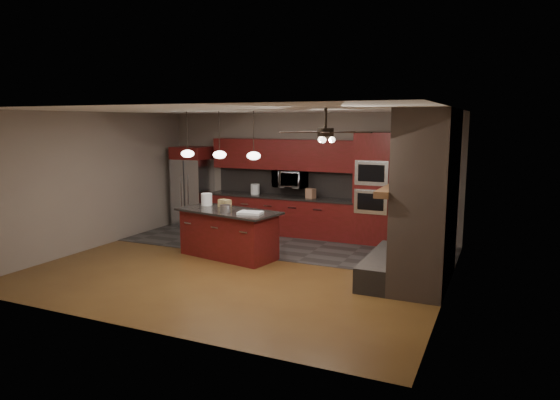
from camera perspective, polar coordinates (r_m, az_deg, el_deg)
The scene contains 22 objects.
ground at distance 9.16m, azimuth -4.11°, elevation -7.58°, with size 7.00×7.00×0.00m, color brown.
ceiling at distance 8.78m, azimuth -4.32°, elevation 10.22°, with size 7.00×6.00×0.02m, color white.
back_wall at distance 11.56m, azimuth 2.91°, elevation 2.98°, with size 7.00×0.02×2.80m, color slate.
right_wall at distance 7.83m, azimuth 18.91°, elevation -0.36°, with size 0.02×6.00×2.80m, color slate.
left_wall at distance 10.96m, azimuth -20.52°, elevation 2.10°, with size 0.02×6.00×2.80m, color slate.
slate_tile_patch at distance 10.71m, azimuth 0.49°, elevation -5.07°, with size 7.00×2.40×0.01m, color #373431.
fireplace_column at distance 8.29m, azimuth 15.97°, elevation -0.45°, with size 1.30×2.10×2.80m.
back_cabinetry at distance 11.58m, azimuth 0.24°, elevation 0.48°, with size 3.59×0.64×2.20m.
oven_tower at distance 10.79m, azimuth 10.73°, elevation 1.29°, with size 0.80×0.63×2.38m.
microwave at distance 11.45m, azimuth 1.17°, elevation 2.43°, with size 0.73×0.41×0.50m, color silver.
refrigerator at distance 12.62m, azimuth -9.97°, elevation 1.50°, with size 0.84×0.75×1.99m.
kitchen_island at distance 9.71m, azimuth -5.90°, elevation -3.80°, with size 2.16×1.29×0.92m.
white_bucket at distance 10.21m, azimuth -8.38°, elevation 0.07°, with size 0.23×0.23×0.24m, color white.
paint_can at distance 9.40m, azimuth -6.28°, elevation -0.99°, with size 0.20×0.20×0.14m, color #A7A6AB.
paint_tray at distance 9.19m, azimuth -3.41°, elevation -1.47°, with size 0.43×0.30×0.04m, color silver.
cardboard_box at distance 9.98m, azimuth -6.34°, elevation -0.37°, with size 0.23×0.17×0.15m, color #99824E.
counter_bucket at distance 11.81m, azimuth -2.86°, elevation 1.26°, with size 0.21×0.21×0.24m, color white.
counter_box at distance 11.19m, azimuth 3.53°, elevation 0.76°, with size 0.20×0.15×0.22m, color #9D6D51.
pendant_left at distance 10.26m, azimuth -10.52°, elevation 5.25°, with size 0.26×0.26×0.92m.
pendant_center at distance 9.85m, azimuth -6.92°, elevation 5.19°, with size 0.26×0.26×0.92m.
pendant_right at distance 9.49m, azimuth -3.02°, elevation 5.09°, with size 0.26×0.26×0.92m.
ceiling_fan at distance 7.31m, azimuth 5.22°, elevation 7.78°, with size 1.27×1.33×0.41m.
Camera 1 is at (4.20, -7.71, 2.61)m, focal length 32.00 mm.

